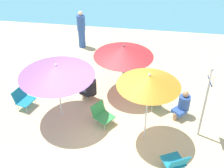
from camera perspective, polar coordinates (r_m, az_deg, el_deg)
ground_plane at (r=9.17m, az=-1.97°, el=-6.57°), size 40.00×40.00×0.00m
umbrella_orange at (r=7.43m, az=7.03°, el=0.66°), size 1.62×1.62×2.13m
umbrella_purple at (r=8.40m, az=-10.51°, el=2.54°), size 2.14×2.14×1.87m
umbrella_red at (r=9.44m, az=2.21°, el=6.25°), size 1.91×1.91×1.78m
beach_chair_a at (r=9.81m, az=-16.57°, el=-2.55°), size 0.64×0.67×0.63m
beach_chair_b at (r=9.41m, az=8.23°, el=-2.88°), size 0.72×0.73×0.68m
beach_chair_c at (r=7.72m, az=12.00°, el=-14.26°), size 0.71×0.75×0.65m
beach_chair_d at (r=8.84m, az=-1.97°, el=-5.65°), size 0.74×0.72×0.62m
beach_chair_e at (r=11.20m, az=3.66°, el=3.97°), size 0.66×0.68×0.65m
person_a at (r=9.23m, az=13.32°, el=-3.74°), size 0.55×0.55×0.90m
person_b at (r=9.64m, az=-4.20°, el=-0.60°), size 0.57×0.48×0.97m
person_c at (r=12.73m, az=-5.83°, el=10.25°), size 0.34×0.34×1.59m
warning_sign at (r=8.12m, az=17.56°, el=-1.92°), size 0.07×0.49×2.21m
beach_bag at (r=10.20m, az=-9.78°, el=-1.09°), size 0.26×0.32×0.32m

